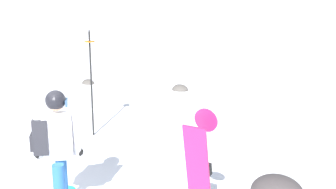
% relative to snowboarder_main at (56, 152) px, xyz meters
% --- Properties ---
extents(snowboarder_main, '(1.32, 1.44, 1.71)m').
position_rel_snowboarder_main_xyz_m(snowboarder_main, '(0.00, 0.00, 0.00)').
color(snowboarder_main, '#23B7A3').
rests_on(snowboarder_main, ground).
extents(spare_snowboard, '(0.28, 0.33, 1.64)m').
position_rel_snowboarder_main_xyz_m(spare_snowboard, '(1.82, 0.41, -0.09)').
color(spare_snowboard, '#D11E5B').
rests_on(spare_snowboard, ground).
extents(piste_marker_near, '(0.20, 0.20, 2.17)m').
position_rel_snowboarder_main_xyz_m(piste_marker_near, '(-1.82, 2.74, 0.31)').
color(piste_marker_near, black).
rests_on(piste_marker_near, ground).
extents(rock_dark, '(0.50, 0.42, 0.35)m').
position_rel_snowboarder_main_xyz_m(rock_dark, '(-2.31, 7.09, -0.92)').
color(rock_dark, '#4C4742').
rests_on(rock_dark, ground).
extents(rock_small, '(0.41, 0.35, 0.29)m').
position_rel_snowboarder_main_xyz_m(rock_small, '(-5.19, 6.34, -0.92)').
color(rock_small, '#4C4742').
rests_on(rock_small, ground).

